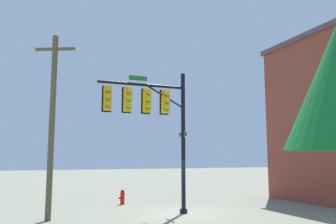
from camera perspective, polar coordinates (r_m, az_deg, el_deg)
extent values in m
plane|color=slate|center=(17.06, 2.60, -16.37)|extent=(120.00, 120.00, 0.00)
cylinder|color=black|center=(16.87, 2.53, -4.93)|extent=(0.20, 0.20, 6.77)
cylinder|color=black|center=(17.05, 2.59, -16.03)|extent=(0.36, 0.36, 0.20)
cylinder|color=black|center=(16.46, -4.28, 4.50)|extent=(4.23, 0.15, 0.14)
cylinder|color=black|center=(16.74, -0.49, 2.53)|extent=(1.94, 0.08, 1.07)
cube|color=yellow|center=(16.70, -0.45, 1.68)|extent=(0.34, 0.38, 1.10)
cube|color=black|center=(16.89, -0.67, 1.58)|extent=(0.44, 0.06, 1.22)
sphere|color=#FF2018|center=(16.57, -0.23, 2.95)|extent=(0.22, 0.22, 0.22)
cylinder|color=yellow|center=(16.53, -0.17, 3.15)|extent=(0.24, 0.15, 0.23)
sphere|color=#855607|center=(16.52, -0.23, 1.79)|extent=(0.22, 0.22, 0.22)
cylinder|color=yellow|center=(16.47, -0.17, 1.99)|extent=(0.24, 0.15, 0.23)
sphere|color=#0B621E|center=(16.46, -0.23, 0.62)|extent=(0.22, 0.22, 0.22)
cylinder|color=yellow|center=(16.42, -0.17, 0.82)|extent=(0.24, 0.15, 0.23)
cube|color=yellow|center=(16.39, -3.52, 1.87)|extent=(0.33, 0.37, 1.10)
cube|color=black|center=(16.58, -3.72, 1.77)|extent=(0.44, 0.05, 1.22)
sphere|color=#FF2018|center=(16.26, -3.31, 3.16)|extent=(0.22, 0.22, 0.22)
cylinder|color=yellow|center=(16.21, -3.25, 3.37)|extent=(0.24, 0.15, 0.23)
sphere|color=#855607|center=(16.20, -3.32, 1.98)|extent=(0.22, 0.22, 0.22)
cylinder|color=yellow|center=(16.15, -3.26, 2.19)|extent=(0.24, 0.15, 0.23)
sphere|color=#0B621E|center=(16.15, -3.33, 0.79)|extent=(0.22, 0.22, 0.22)
cylinder|color=yellow|center=(16.10, -3.27, 0.99)|extent=(0.24, 0.15, 0.23)
cube|color=yellow|center=(16.13, -6.70, 2.06)|extent=(0.33, 0.37, 1.10)
cube|color=black|center=(16.32, -6.89, 1.96)|extent=(0.44, 0.05, 1.22)
sphere|color=#FF2018|center=(16.00, -6.48, 3.37)|extent=(0.22, 0.22, 0.22)
cylinder|color=yellow|center=(15.95, -6.42, 3.59)|extent=(0.23, 0.14, 0.23)
sphere|color=#855607|center=(15.94, -6.50, 2.17)|extent=(0.22, 0.22, 0.22)
cylinder|color=yellow|center=(15.89, -6.44, 2.38)|extent=(0.23, 0.14, 0.23)
sphere|color=#0B621E|center=(15.88, -6.52, 0.96)|extent=(0.22, 0.22, 0.22)
cylinder|color=yellow|center=(15.83, -6.45, 1.17)|extent=(0.23, 0.14, 0.23)
cube|color=gold|center=(15.91, -9.97, 2.25)|extent=(0.33, 0.37, 1.10)
cube|color=black|center=(16.11, -10.10, 2.14)|extent=(0.44, 0.05, 1.22)
sphere|color=#FF2018|center=(15.78, -9.81, 3.59)|extent=(0.22, 0.22, 0.22)
cylinder|color=gold|center=(15.73, -9.77, 3.80)|extent=(0.23, 0.15, 0.23)
sphere|color=#855607|center=(15.72, -9.84, 2.37)|extent=(0.22, 0.22, 0.22)
cylinder|color=gold|center=(15.67, -9.80, 2.58)|extent=(0.23, 0.15, 0.23)
sphere|color=#0B621E|center=(15.66, -9.87, 1.14)|extent=(0.22, 0.22, 0.22)
cylinder|color=gold|center=(15.61, -9.82, 1.35)|extent=(0.23, 0.15, 0.23)
cube|color=white|center=(16.46, -4.98, 5.57)|extent=(0.94, 0.02, 0.26)
cube|color=#1E6D26|center=(16.46, -4.98, 5.57)|extent=(0.90, 0.03, 0.22)
cube|color=white|center=(16.89, 2.52, -3.71)|extent=(0.02, 0.94, 0.26)
cube|color=#0F6631|center=(16.89, 2.52, -3.71)|extent=(0.03, 0.90, 0.22)
cylinder|color=brown|center=(15.75, -18.62, -2.11)|extent=(0.25, 0.25, 8.01)
cube|color=brown|center=(16.40, -18.12, 9.83)|extent=(1.67, 0.89, 0.12)
cylinder|color=red|center=(20.21, -7.54, -13.98)|extent=(0.24, 0.24, 0.65)
sphere|color=red|center=(20.17, -7.52, -12.87)|extent=(0.22, 0.22, 0.22)
cylinder|color=red|center=(20.17, -7.96, -13.89)|extent=(0.12, 0.10, 0.10)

